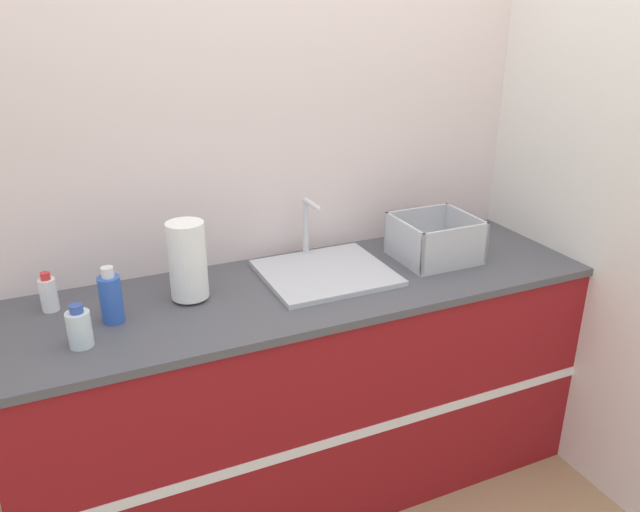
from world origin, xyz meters
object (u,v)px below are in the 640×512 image
object	(u,v)px
bottle_clear	(79,328)
bottle_blue	(111,298)
sink	(325,270)
paper_towel_roll	(188,261)
dish_rack	(434,243)
bottle_white_spray	(48,294)

from	to	relation	value
bottle_clear	bottle_blue	size ratio (longest dim) A/B	0.72
sink	paper_towel_roll	size ratio (longest dim) A/B	1.67
dish_rack	bottle_blue	distance (m)	1.28
paper_towel_roll	bottle_white_spray	size ratio (longest dim) A/B	2.05
sink	bottle_white_spray	distance (m)	0.99
bottle_white_spray	dish_rack	bearing A→B (deg)	-5.70
dish_rack	bottle_white_spray	size ratio (longest dim) A/B	2.20
sink	dish_rack	world-z (taller)	sink
bottle_blue	bottle_white_spray	size ratio (longest dim) A/B	1.39
bottle_clear	bottle_white_spray	xyz separation A→B (m)	(-0.08, 0.30, 0.00)
bottle_white_spray	sink	bearing A→B (deg)	-6.59
paper_towel_roll	bottle_white_spray	distance (m)	0.48
sink	bottle_white_spray	world-z (taller)	sink
sink	paper_towel_roll	distance (m)	0.54
paper_towel_roll	bottle_blue	world-z (taller)	paper_towel_roll
bottle_blue	bottle_white_spray	bearing A→B (deg)	137.46
sink	bottle_blue	size ratio (longest dim) A/B	2.46
paper_towel_roll	bottle_clear	world-z (taller)	paper_towel_roll
bottle_clear	dish_rack	bearing A→B (deg)	6.18
dish_rack	bottle_blue	bearing A→B (deg)	-178.85
dish_rack	bottle_white_spray	bearing A→B (deg)	174.30
paper_towel_roll	bottle_clear	distance (m)	0.43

